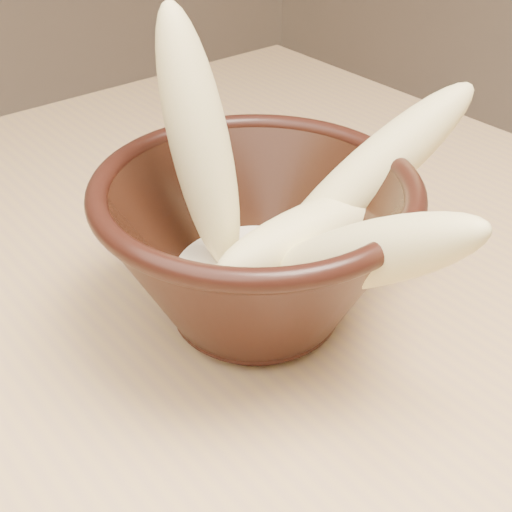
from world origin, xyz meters
The scene contains 6 objects.
bowl centered at (0.19, -0.06, 0.81)m, with size 0.21×0.21×0.11m.
milk_puddle centered at (0.19, -0.06, 0.79)m, with size 0.12×0.12×0.02m, color #F6E7C5.
banana_upright centered at (0.18, -0.01, 0.87)m, with size 0.04×0.04×0.17m, color #E7DC88.
banana_right centered at (0.28, -0.07, 0.84)m, with size 0.04×0.04×0.17m, color #E7DC88.
banana_across centered at (0.23, -0.07, 0.82)m, with size 0.04×0.04×0.15m, color #E7DC88.
banana_front centered at (0.21, -0.13, 0.84)m, with size 0.04×0.04×0.17m, color #E7DC88.
Camera 1 is at (-0.05, -0.35, 1.07)m, focal length 50.00 mm.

